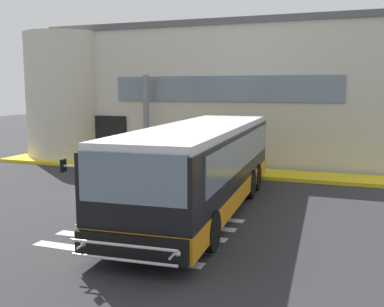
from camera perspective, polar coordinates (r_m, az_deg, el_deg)
name	(u,v)px	position (r m, az deg, el deg)	size (l,w,h in m)	color
ground_plane	(149,193)	(17.10, -5.39, -4.89)	(80.00, 90.00, 0.02)	#2B2B2D
bay_paint_stripes	(148,231)	(12.61, -5.48, -9.57)	(4.40, 3.96, 0.01)	silver
terminal_building	(222,93)	(27.70, 3.74, 7.44)	(18.85, 13.80, 7.05)	beige
boarding_curb	(194,169)	(21.42, 0.19, -1.98)	(21.05, 2.00, 0.15)	yellow
entry_support_column	(146,119)	(22.76, -5.70, 4.24)	(0.28, 0.28, 4.32)	slate
bus_main_foreground	(201,169)	(14.28, 1.17, -1.94)	(3.29, 11.25, 2.70)	black
passenger_near_column	(151,148)	(21.53, -5.05, 0.74)	(0.55, 0.35, 1.68)	#4C4233
passenger_by_doorway	(177,146)	(21.93, -1.91, 0.90)	(0.51, 0.39, 1.68)	#1E2338
passenger_at_curb_edge	(185,148)	(21.12, -0.85, 0.72)	(0.52, 0.50, 1.68)	#1E2338
safety_bollard_yellow	(217,168)	(19.76, 3.13, -1.75)	(0.18, 0.18, 0.90)	yellow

